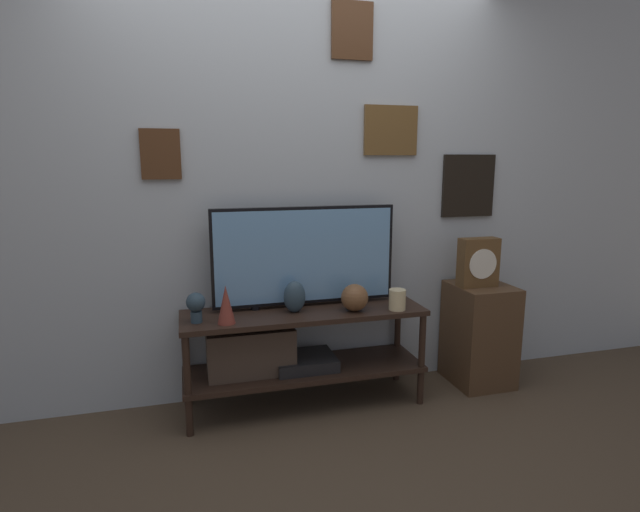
{
  "coord_description": "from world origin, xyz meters",
  "views": [
    {
      "loc": [
        -0.66,
        -2.49,
        1.46
      ],
      "look_at": [
        0.1,
        0.25,
        0.91
      ],
      "focal_mm": 28.0,
      "sensor_mm": 36.0,
      "label": 1
    }
  ],
  "objects_px": {
    "vase_urn_stoneware": "(295,297)",
    "mantel_clock": "(478,262)",
    "television": "(305,256)",
    "vase_slim_bronze": "(226,304)",
    "candle_jar": "(397,300)",
    "decorative_bust": "(196,305)",
    "vase_round_glass": "(355,298)"
  },
  "relations": [
    {
      "from": "mantel_clock",
      "to": "decorative_bust",
      "type": "bearing_deg",
      "value": -178.42
    },
    {
      "from": "vase_urn_stoneware",
      "to": "vase_round_glass",
      "type": "height_order",
      "value": "vase_urn_stoneware"
    },
    {
      "from": "television",
      "to": "mantel_clock",
      "type": "distance_m",
      "value": 1.12
    },
    {
      "from": "television",
      "to": "mantel_clock",
      "type": "relative_size",
      "value": 3.53
    },
    {
      "from": "vase_urn_stoneware",
      "to": "vase_slim_bronze",
      "type": "xyz_separation_m",
      "value": [
        -0.4,
        -0.1,
        0.01
      ]
    },
    {
      "from": "television",
      "to": "vase_urn_stoneware",
      "type": "height_order",
      "value": "television"
    },
    {
      "from": "mantel_clock",
      "to": "vase_round_glass",
      "type": "bearing_deg",
      "value": -174.91
    },
    {
      "from": "vase_urn_stoneware",
      "to": "mantel_clock",
      "type": "bearing_deg",
      "value": 0.42
    },
    {
      "from": "television",
      "to": "mantel_clock",
      "type": "bearing_deg",
      "value": -5.06
    },
    {
      "from": "television",
      "to": "decorative_bust",
      "type": "height_order",
      "value": "television"
    },
    {
      "from": "vase_urn_stoneware",
      "to": "mantel_clock",
      "type": "height_order",
      "value": "mantel_clock"
    },
    {
      "from": "vase_slim_bronze",
      "to": "mantel_clock",
      "type": "xyz_separation_m",
      "value": [
        1.6,
        0.11,
        0.12
      ]
    },
    {
      "from": "candle_jar",
      "to": "mantel_clock",
      "type": "distance_m",
      "value": 0.64
    },
    {
      "from": "mantel_clock",
      "to": "television",
      "type": "bearing_deg",
      "value": 174.94
    },
    {
      "from": "decorative_bust",
      "to": "candle_jar",
      "type": "bearing_deg",
      "value": -3.61
    },
    {
      "from": "television",
      "to": "vase_urn_stoneware",
      "type": "relative_size",
      "value": 5.93
    },
    {
      "from": "vase_slim_bronze",
      "to": "decorative_bust",
      "type": "height_order",
      "value": "vase_slim_bronze"
    },
    {
      "from": "candle_jar",
      "to": "vase_slim_bronze",
      "type": "bearing_deg",
      "value": 179.23
    },
    {
      "from": "vase_slim_bronze",
      "to": "candle_jar",
      "type": "bearing_deg",
      "value": -0.77
    },
    {
      "from": "vase_urn_stoneware",
      "to": "decorative_bust",
      "type": "height_order",
      "value": "vase_urn_stoneware"
    },
    {
      "from": "vase_round_glass",
      "to": "vase_slim_bronze",
      "type": "bearing_deg",
      "value": -177.59
    },
    {
      "from": "vase_slim_bronze",
      "to": "vase_round_glass",
      "type": "bearing_deg",
      "value": 2.41
    },
    {
      "from": "vase_urn_stoneware",
      "to": "decorative_bust",
      "type": "relative_size",
      "value": 1.12
    },
    {
      "from": "television",
      "to": "vase_round_glass",
      "type": "relative_size",
      "value": 6.9
    },
    {
      "from": "television",
      "to": "candle_jar",
      "type": "bearing_deg",
      "value": -23.51
    },
    {
      "from": "vase_slim_bronze",
      "to": "candle_jar",
      "type": "height_order",
      "value": "vase_slim_bronze"
    },
    {
      "from": "vase_slim_bronze",
      "to": "vase_urn_stoneware",
      "type": "bearing_deg",
      "value": 13.91
    },
    {
      "from": "television",
      "to": "vase_slim_bronze",
      "type": "distance_m",
      "value": 0.57
    },
    {
      "from": "decorative_bust",
      "to": "television",
      "type": "bearing_deg",
      "value": 12.87
    },
    {
      "from": "vase_round_glass",
      "to": "decorative_bust",
      "type": "bearing_deg",
      "value": 178.22
    },
    {
      "from": "vase_round_glass",
      "to": "decorative_bust",
      "type": "distance_m",
      "value": 0.9
    },
    {
      "from": "television",
      "to": "vase_urn_stoneware",
      "type": "xyz_separation_m",
      "value": [
        -0.09,
        -0.11,
        -0.22
      ]
    }
  ]
}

